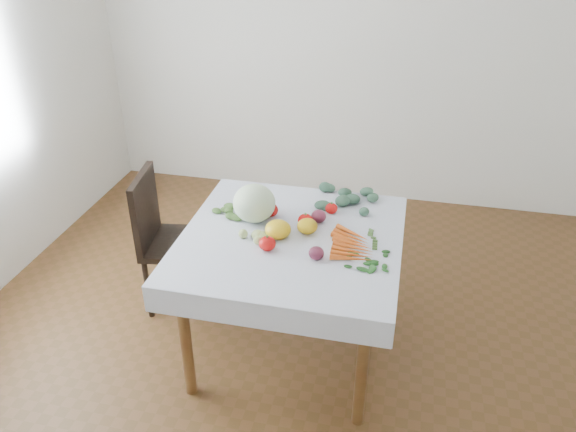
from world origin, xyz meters
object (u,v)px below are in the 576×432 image
(chair, at_px, (164,232))
(carrot_bunch, at_px, (351,245))
(heirloom_back, at_px, (307,226))
(cabbage, at_px, (254,203))
(table, at_px, (291,253))

(chair, height_order, carrot_bunch, chair)
(heirloom_back, height_order, carrot_bunch, heirloom_back)
(heirloom_back, distance_m, carrot_bunch, 0.26)
(cabbage, height_order, carrot_bunch, cabbage)
(chair, xyz_separation_m, cabbage, (0.62, -0.14, 0.35))
(table, relative_size, heirloom_back, 9.27)
(table, distance_m, carrot_bunch, 0.34)
(table, bearing_deg, chair, 162.63)
(chair, bearing_deg, table, -17.37)
(cabbage, xyz_separation_m, carrot_bunch, (0.54, -0.16, -0.09))
(heirloom_back, bearing_deg, cabbage, 168.08)
(heirloom_back, xyz_separation_m, carrot_bunch, (0.24, -0.10, -0.02))
(cabbage, relative_size, carrot_bunch, 0.71)
(chair, height_order, heirloom_back, chair)
(table, xyz_separation_m, cabbage, (-0.23, 0.12, 0.20))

